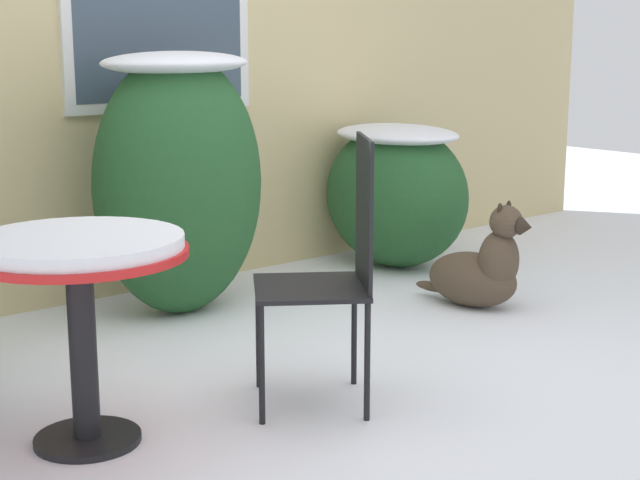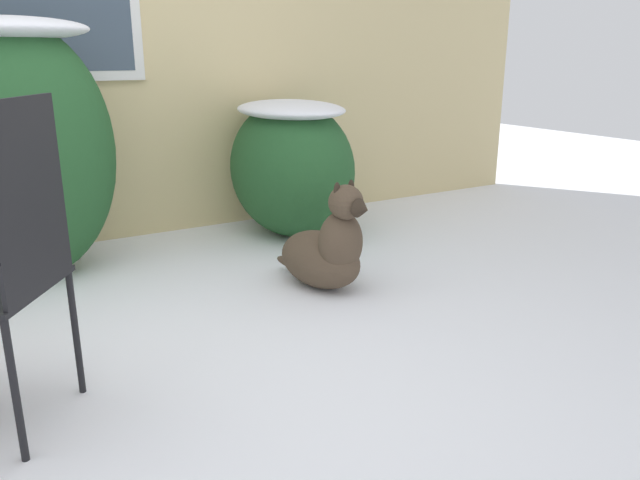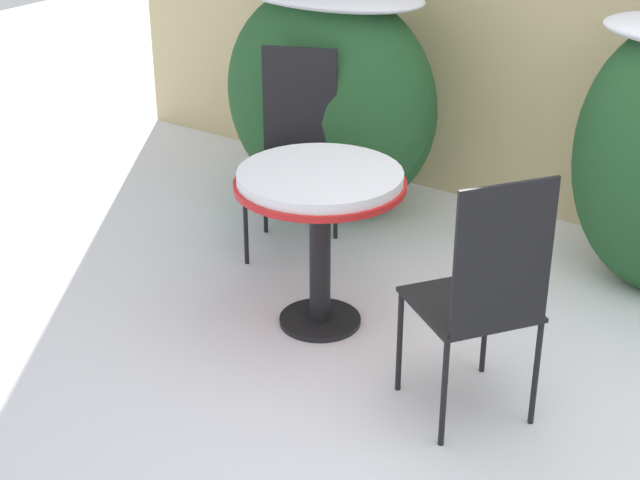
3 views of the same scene
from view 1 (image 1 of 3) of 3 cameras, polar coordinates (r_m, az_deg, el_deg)
The scene contains 7 objects.
ground_plane at distance 4.17m, azimuth 5.38°, elevation -8.74°, with size 16.00×16.00×0.00m, color white.
house_wall at distance 5.66m, azimuth -10.58°, elevation 10.42°, with size 8.00×0.10×2.63m.
shrub_middle at distance 5.18m, azimuth -8.20°, elevation 3.60°, with size 0.96×0.64×1.38m.
shrub_right at distance 6.24m, azimuth 4.45°, elevation 2.89°, with size 0.77×1.02×0.91m.
patio_table at distance 3.56m, azimuth -13.84°, elevation -1.87°, with size 0.78×0.78×0.77m.
patio_chair_far_side at distance 3.86m, azimuth 0.81°, elevation -1.33°, with size 0.61×0.61×1.08m.
dog at distance 5.39m, azimuth 9.35°, elevation -1.75°, with size 0.41×0.71×0.60m.
Camera 1 is at (-2.79, -2.72, 1.47)m, focal length 55.00 mm.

